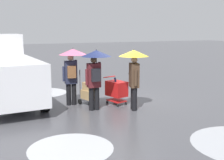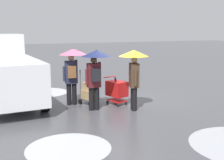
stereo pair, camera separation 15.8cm
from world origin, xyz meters
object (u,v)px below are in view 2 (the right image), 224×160
(hand_dolly_boxes, at_px, (90,92))
(shopping_cart_vendor, at_px, (117,89))
(cargo_van_parked_right, at_px, (6,73))
(pedestrian_pink_side, at_px, (95,66))
(pedestrian_black_side, at_px, (134,65))
(pedestrian_white_side, at_px, (72,63))

(hand_dolly_boxes, bearing_deg, shopping_cart_vendor, 160.10)
(cargo_van_parked_right, height_order, hand_dolly_boxes, cargo_van_parked_right)
(shopping_cart_vendor, relative_size, pedestrian_pink_side, 0.49)
(hand_dolly_boxes, xyz_separation_m, pedestrian_pink_side, (0.05, 0.78, 1.09))
(cargo_van_parked_right, xyz_separation_m, pedestrian_black_side, (-4.04, 2.80, 0.41))
(cargo_van_parked_right, bearing_deg, pedestrian_white_side, 150.28)
(hand_dolly_boxes, distance_m, pedestrian_black_side, 2.06)
(cargo_van_parked_right, xyz_separation_m, hand_dolly_boxes, (-2.85, 1.53, -0.70))
(hand_dolly_boxes, bearing_deg, pedestrian_white_side, -21.86)
(pedestrian_white_side, bearing_deg, cargo_van_parked_right, -29.72)
(pedestrian_pink_side, bearing_deg, cargo_van_parked_right, -39.48)
(shopping_cart_vendor, xyz_separation_m, pedestrian_white_side, (1.54, -0.58, 1.00))
(shopping_cart_vendor, bearing_deg, pedestrian_white_side, -20.64)
(pedestrian_white_side, bearing_deg, shopping_cart_vendor, 159.36)
(cargo_van_parked_right, height_order, pedestrian_pink_side, cargo_van_parked_right)
(pedestrian_pink_side, height_order, pedestrian_black_side, same)
(hand_dolly_boxes, relative_size, pedestrian_pink_side, 0.61)
(pedestrian_pink_side, distance_m, pedestrian_black_side, 1.34)
(hand_dolly_boxes, distance_m, pedestrian_pink_side, 1.34)
(pedestrian_pink_side, xyz_separation_m, pedestrian_black_side, (-1.24, 0.49, 0.01))
(cargo_van_parked_right, height_order, shopping_cart_vendor, cargo_van_parked_right)
(shopping_cart_vendor, relative_size, pedestrian_white_side, 0.49)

